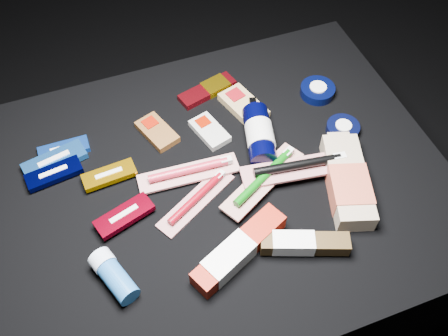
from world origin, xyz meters
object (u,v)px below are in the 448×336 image
object	(u,v)px
lotion_bottle	(259,135)
toothpaste_carton_red	(236,253)
bodywash_bottle	(348,182)
deodorant_stick	(114,275)

from	to	relation	value
lotion_bottle	toothpaste_carton_red	xyz separation A→B (m)	(-0.15, -0.25, -0.01)
bodywash_bottle	toothpaste_carton_red	size ratio (longest dim) A/B	1.09
deodorant_stick	toothpaste_carton_red	size ratio (longest dim) A/B	0.54
toothpaste_carton_red	lotion_bottle	bearing A→B (deg)	33.83
lotion_bottle	bodywash_bottle	size ratio (longest dim) A/B	0.82
bodywash_bottle	toothpaste_carton_red	world-z (taller)	bodywash_bottle
bodywash_bottle	deodorant_stick	bearing A→B (deg)	-158.41
lotion_bottle	toothpaste_carton_red	world-z (taller)	lotion_bottle
lotion_bottle	deodorant_stick	xyz separation A→B (m)	(-0.38, -0.21, -0.01)
lotion_bottle	bodywash_bottle	xyz separation A→B (m)	(0.13, -0.18, -0.01)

